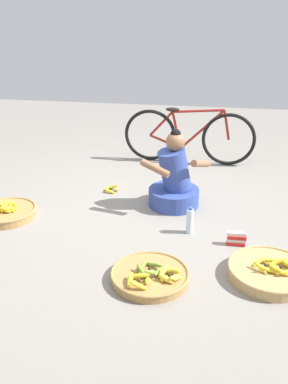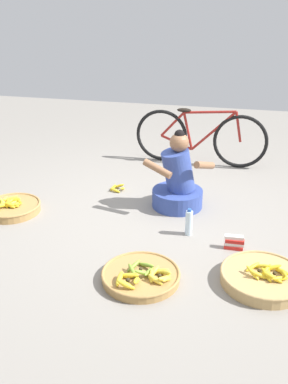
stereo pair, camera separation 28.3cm
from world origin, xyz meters
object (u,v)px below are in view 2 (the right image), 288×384
Objects in this scene: bicycle_leaning at (200,137)px; banana_basket_near_bicycle at (11,207)px; vendor_woman_front at (178,183)px; packet_carton_stack at (234,242)px; loose_bananas_near_vendor at (117,188)px; water_bottle at (189,223)px; banana_basket_front_right at (141,275)px; banana_basket_mid_left at (263,277)px.

bicycle_leaning is 2.97× the size of banana_basket_near_bicycle.
vendor_woman_front is 0.96m from packet_carton_stack.
vendor_woman_front is at bearing -91.95° from bicycle_leaning.
bicycle_leaning reaches higher than loose_bananas_near_vendor.
bicycle_leaning is at bearing 94.80° from water_bottle.
packet_carton_stack is (0.62, -0.70, -0.20)m from vendor_woman_front.
banana_basket_near_bicycle is (-1.60, -0.54, -0.21)m from vendor_woman_front.
water_bottle is (0.16, -1.89, -0.24)m from bicycle_leaning.
bicycle_leaning is 2.69m from banana_basket_front_right.
banana_basket_near_bicycle is 1.80m from water_bottle.
loose_bananas_near_vendor is at bearing 139.47° from water_bottle.
vendor_woman_front is 1.34m from bicycle_leaning.
banana_basket_mid_left is 1.06× the size of banana_basket_front_right.
banana_basket_near_bicycle is 2.23× the size of water_bottle.
banana_basket_front_right is 3.67× the size of loose_bananas_near_vendor.
bicycle_leaning is 2.82× the size of banana_basket_front_right.
banana_basket_near_bicycle is at bearing -138.09° from loose_bananas_near_vendor.
bicycle_leaning is 1.38m from loose_bananas_near_vendor.
banana_basket_front_right is at bearing -66.47° from loose_bananas_near_vendor.
banana_basket_near_bicycle is at bearing 179.61° from water_bottle.
water_bottle reaches higher than loose_bananas_near_vendor.
loose_bananas_near_vendor is 1.23m from water_bottle.
banana_basket_front_right reaches higher than loose_bananas_near_vendor.
water_bottle is at bearing -40.53° from loose_bananas_near_vendor.
banana_basket_mid_left is 0.89m from water_bottle.
water_bottle is (1.80, -0.01, 0.07)m from banana_basket_near_bicycle.
water_bottle reaches higher than banana_basket_mid_left.
packet_carton_stack reaches higher than loose_bananas_near_vendor.
vendor_woman_front is at bearing -18.21° from loose_bananas_near_vendor.
banana_basket_mid_left is at bearing -41.35° from loose_bananas_near_vendor.
banana_basket_mid_left is at bearing -42.49° from water_bottle.
banana_basket_near_bicycle is 3.36× the size of packet_carton_stack.
banana_basket_front_right is at bearing -168.19° from banana_basket_mid_left.
loose_bananas_near_vendor is (-0.69, 1.58, -0.02)m from banana_basket_front_right.
loose_bananas_near_vendor is at bearing 41.91° from banana_basket_near_bicycle.
banana_basket_mid_left is at bearing -62.07° from packet_carton_stack.
banana_basket_near_bicycle is at bearing 152.92° from banana_basket_front_right.
bicycle_leaning reaches higher than banana_basket_mid_left.
banana_basket_mid_left reaches higher than banana_basket_front_right.
packet_carton_stack is at bearing 117.93° from banana_basket_mid_left.
loose_bananas_near_vendor is at bearing -125.20° from bicycle_leaning.
water_bottle is 1.51× the size of packet_carton_stack.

